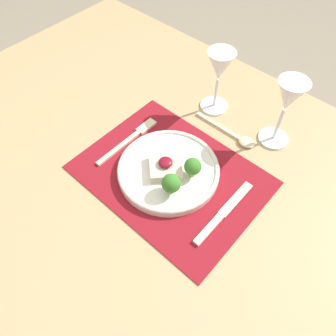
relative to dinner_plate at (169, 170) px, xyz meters
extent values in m
plane|color=gray|center=(0.00, 0.00, -0.79)|extent=(8.00, 8.00, 0.00)
cube|color=tan|center=(0.00, 0.00, -0.03)|extent=(1.51, 0.97, 0.03)
cylinder|color=tan|center=(-0.68, 0.42, -0.42)|extent=(0.06, 0.06, 0.74)
cube|color=maroon|center=(0.00, 0.00, -0.02)|extent=(0.43, 0.32, 0.00)
cylinder|color=silver|center=(0.00, 0.00, -0.01)|extent=(0.24, 0.24, 0.02)
torus|color=silver|center=(0.00, 0.00, 0.00)|extent=(0.24, 0.24, 0.01)
cube|color=beige|center=(-0.01, 0.00, 0.01)|extent=(0.11, 0.11, 0.02)
ellipsoid|color=maroon|center=(-0.01, 0.00, 0.03)|extent=(0.03, 0.03, 0.01)
cylinder|color=#84B256|center=(0.04, -0.04, 0.01)|extent=(0.01, 0.01, 0.02)
sphere|color=#387A28|center=(0.04, -0.04, 0.03)|extent=(0.04, 0.04, 0.04)
cylinder|color=#84B256|center=(0.05, 0.03, 0.01)|extent=(0.01, 0.01, 0.02)
sphere|color=#387A28|center=(0.05, 0.03, 0.03)|extent=(0.04, 0.04, 0.04)
cube|color=beige|center=(-0.15, -0.03, -0.01)|extent=(0.01, 0.14, 0.01)
cube|color=beige|center=(-0.15, 0.07, -0.01)|extent=(0.02, 0.06, 0.01)
cube|color=beige|center=(0.16, -0.05, -0.01)|extent=(0.02, 0.09, 0.01)
cube|color=beige|center=(0.16, 0.05, -0.01)|extent=(0.02, 0.11, 0.00)
cube|color=beige|center=(-0.01, 0.21, -0.01)|extent=(0.14, 0.01, 0.01)
ellipsoid|color=beige|center=(0.08, 0.21, -0.01)|extent=(0.04, 0.04, 0.01)
cylinder|color=white|center=(0.13, 0.27, -0.02)|extent=(0.08, 0.08, 0.01)
cylinder|color=white|center=(0.13, 0.27, 0.04)|extent=(0.01, 0.01, 0.10)
cone|color=white|center=(0.13, 0.27, 0.13)|extent=(0.07, 0.07, 0.08)
cylinder|color=white|center=(-0.06, 0.26, -0.02)|extent=(0.08, 0.08, 0.01)
cylinder|color=white|center=(-0.06, 0.26, 0.03)|extent=(0.01, 0.01, 0.09)
cone|color=white|center=(-0.06, 0.26, 0.12)|extent=(0.07, 0.07, 0.08)
camera|label=1|loc=(0.30, -0.34, 0.63)|focal=35.00mm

